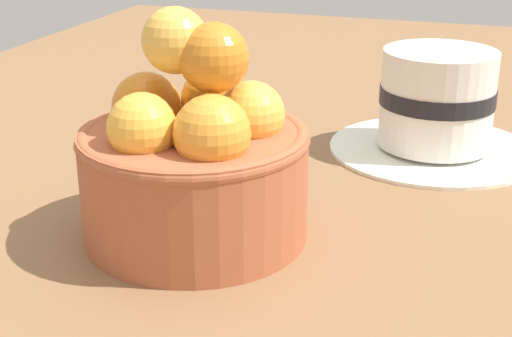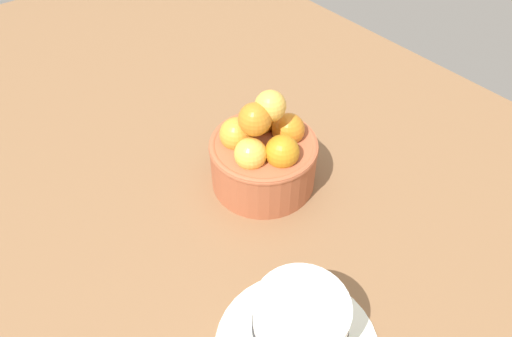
% 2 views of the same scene
% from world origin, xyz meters
% --- Properties ---
extents(ground_plane, '(1.53, 0.86, 0.04)m').
position_xyz_m(ground_plane, '(0.00, 0.00, -0.02)').
color(ground_plane, brown).
extents(terracotta_bowl, '(0.14, 0.14, 0.14)m').
position_xyz_m(terracotta_bowl, '(0.00, 0.00, 0.05)').
color(terracotta_bowl, '#AD5938').
rests_on(terracotta_bowl, ground_plane).
extents(coffee_cup, '(0.17, 0.17, 0.08)m').
position_xyz_m(coffee_cup, '(-0.20, 0.12, 0.04)').
color(coffee_cup, white).
rests_on(coffee_cup, ground_plane).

